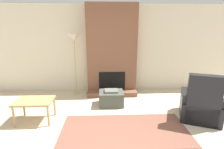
% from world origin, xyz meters
% --- Properties ---
extents(wall_back, '(7.41, 0.06, 2.60)m').
position_xyz_m(wall_back, '(0.00, 3.10, 1.30)').
color(wall_back, beige).
rests_on(wall_back, ground_plane).
extents(fireplace, '(1.44, 0.68, 2.60)m').
position_xyz_m(fireplace, '(0.00, 2.86, 1.25)').
color(fireplace, brown).
rests_on(fireplace, ground_plane).
extents(ottoman, '(0.61, 0.50, 0.41)m').
position_xyz_m(ottoman, '(-0.05, 1.93, 0.19)').
color(ottoman, '#474C42').
rests_on(ottoman, ground_plane).
extents(armchair, '(1.03, 1.04, 1.06)m').
position_xyz_m(armchair, '(1.84, 1.11, 0.31)').
color(armchair, black).
rests_on(armchair, ground_plane).
extents(side_table, '(0.76, 0.54, 0.48)m').
position_xyz_m(side_table, '(-1.70, 1.20, 0.41)').
color(side_table, tan).
rests_on(side_table, ground_plane).
extents(floor_lamp_left, '(0.33, 0.33, 1.78)m').
position_xyz_m(floor_lamp_left, '(-1.07, 2.75, 1.57)').
color(floor_lamp_left, tan).
rests_on(floor_lamp_left, ground_plane).
extents(area_rug, '(2.47, 1.19, 0.01)m').
position_xyz_m(area_rug, '(0.17, 0.75, 0.01)').
color(area_rug, brown).
rests_on(area_rug, ground_plane).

